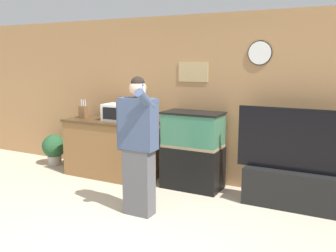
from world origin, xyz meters
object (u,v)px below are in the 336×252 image
counter_island (111,148)px  person_standing (138,144)px  knife_block (84,112)px  potted_plant (54,148)px  tv_on_stand (296,179)px  aquarium_on_stand (193,150)px  microwave (119,112)px

counter_island → person_standing: (1.23, -1.11, 0.43)m
knife_block → person_standing: 2.09m
knife_block → potted_plant: knife_block is taller
counter_island → tv_on_stand: 2.95m
knife_block → aquarium_on_stand: knife_block is taller
tv_on_stand → potted_plant: 4.31m
knife_block → microwave: bearing=4.8°
person_standing → potted_plant: size_ratio=3.06×
microwave → person_standing: 1.60m
microwave → tv_on_stand: bearing=-0.7°
knife_block → aquarium_on_stand: 2.03m
knife_block → tv_on_stand: (3.49, 0.02, -0.67)m
microwave → aquarium_on_stand: 1.39m
knife_block → tv_on_stand: size_ratio=0.20×
microwave → person_standing: size_ratio=0.27×
counter_island → potted_plant: counter_island is taller
person_standing → microwave: bearing=133.4°
microwave → potted_plant: bearing=178.6°
tv_on_stand → potted_plant: tv_on_stand is taller
person_standing → aquarium_on_stand: bearing=80.6°
microwave → knife_block: (-0.68, -0.06, -0.03)m
microwave → potted_plant: 1.68m
knife_block → tv_on_stand: 3.56m
counter_island → knife_block: knife_block is taller
counter_island → potted_plant: bearing=176.6°
microwave → potted_plant: size_ratio=0.83×
aquarium_on_stand → potted_plant: (-2.79, -0.02, -0.26)m
counter_island → aquarium_on_stand: bearing=4.1°
tv_on_stand → person_standing: 2.11m
counter_island → knife_block: bearing=-178.7°
potted_plant → knife_block: bearing=-6.5°
counter_island → microwave: microwave is taller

